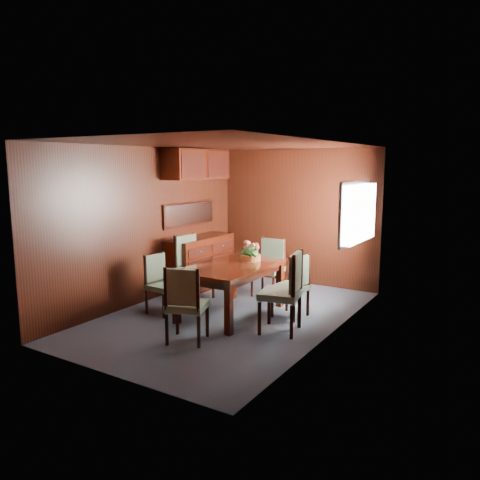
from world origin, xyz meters
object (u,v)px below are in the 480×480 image
Objects in this scene: chair_head at (185,301)px; flower_centerpiece at (251,250)px; sideboard at (200,262)px; chair_right_near at (286,287)px; dining_table at (231,272)px; chair_left_near at (160,280)px.

flower_centerpiece is (-0.05, 1.62, 0.35)m from chair_head.
chair_right_near reaches higher than sideboard.
sideboard is at bearing 142.47° from dining_table.
sideboard is 4.38× the size of flower_centerpiece.
sideboard is 0.90× the size of dining_table.
dining_table is at bearing 75.89° from chair_head.
dining_table is 1.62× the size of chair_head.
sideboard is 1.62× the size of chair_left_near.
sideboard is at bearing 49.95° from chair_right_near.
chair_right_near is at bearing -13.14° from dining_table.
flower_centerpiece is (1.33, -0.54, 0.43)m from sideboard.
sideboard reaches higher than chair_left_near.
sideboard is 2.53m from chair_right_near.
flower_centerpiece reaches higher than chair_left_near.
sideboard is 1.32× the size of chair_right_near.
flower_centerpiece is (1.01, 0.87, 0.40)m from chair_left_near.
chair_left_near is at bearing 124.60° from chair_head.
dining_table is 1.21m from chair_head.
dining_table is 1.05m from chair_left_near.
chair_right_near is 1.11× the size of chair_head.
dining_table is 1.79× the size of chair_left_near.
sideboard is 1.49m from flower_centerpiece.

